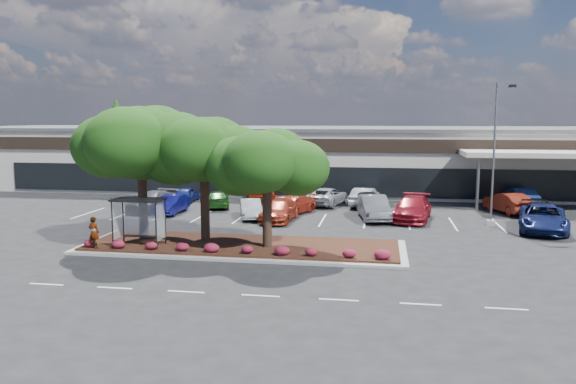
# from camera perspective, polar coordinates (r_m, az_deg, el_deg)

# --- Properties ---
(ground) EXTENTS (160.00, 160.00, 0.00)m
(ground) POSITION_cam_1_polar(r_m,az_deg,el_deg) (27.30, -2.65, -7.83)
(ground) COLOR black
(ground) RESTS_ON ground
(retail_store) EXTENTS (80.40, 25.20, 6.25)m
(retail_store) POSITION_cam_1_polar(r_m,az_deg,el_deg) (60.02, 4.23, 3.62)
(retail_store) COLOR beige
(retail_store) RESTS_ON ground
(landscape_island) EXTENTS (18.00, 6.00, 0.26)m
(landscape_island) POSITION_cam_1_polar(r_m,az_deg,el_deg) (31.49, -4.69, -5.53)
(landscape_island) COLOR #A09F9B
(landscape_island) RESTS_ON ground
(lane_markings) EXTENTS (33.12, 20.06, 0.01)m
(lane_markings) POSITION_cam_1_polar(r_m,az_deg,el_deg) (37.30, 0.52, -3.63)
(lane_markings) COLOR silver
(lane_markings) RESTS_ON ground
(shrub_row) EXTENTS (17.00, 0.80, 0.50)m
(shrub_row) POSITION_cam_1_polar(r_m,az_deg,el_deg) (29.42, -5.70, -5.71)
(shrub_row) COLOR maroon
(shrub_row) RESTS_ON landscape_island
(bus_shelter) EXTENTS (2.75, 1.55, 2.59)m
(bus_shelter) POSITION_cam_1_polar(r_m,az_deg,el_deg) (31.90, -14.82, -1.60)
(bus_shelter) COLOR black
(bus_shelter) RESTS_ON landscape_island
(island_tree_west) EXTENTS (7.20, 7.20, 7.89)m
(island_tree_west) POSITION_cam_1_polar(r_m,az_deg,el_deg) (33.27, -14.62, 2.07)
(island_tree_west) COLOR #143D0E
(island_tree_west) RESTS_ON landscape_island
(island_tree_mid) EXTENTS (6.60, 6.60, 7.32)m
(island_tree_mid) POSITION_cam_1_polar(r_m,az_deg,el_deg) (32.69, -8.49, 1.64)
(island_tree_mid) COLOR #143D0E
(island_tree_mid) RESTS_ON landscape_island
(island_tree_east) EXTENTS (5.80, 5.80, 6.50)m
(island_tree_east) POSITION_cam_1_polar(r_m,az_deg,el_deg) (30.27, -2.14, 0.48)
(island_tree_east) COLOR #143D0E
(island_tree_east) RESTS_ON landscape_island
(conifer_north_west) EXTENTS (4.40, 4.40, 10.00)m
(conifer_north_west) POSITION_cam_1_polar(r_m,az_deg,el_deg) (80.10, -16.94, 5.62)
(conifer_north_west) COLOR #143D0E
(conifer_north_west) RESTS_ON ground
(person_waiting) EXTENTS (0.68, 0.49, 1.73)m
(person_waiting) POSITION_cam_1_polar(r_m,az_deg,el_deg) (31.93, -19.12, -3.91)
(person_waiting) COLOR #594C47
(person_waiting) RESTS_ON landscape_island
(light_pole) EXTENTS (1.43, 0.55, 9.51)m
(light_pole) POSITION_cam_1_polar(r_m,az_deg,el_deg) (39.70, 20.30, 2.70)
(light_pole) COLOR #A09F9B
(light_pole) RESTS_ON ground
(car_0) EXTENTS (2.92, 5.47, 1.51)m
(car_0) POSITION_cam_1_polar(r_m,az_deg,el_deg) (45.29, -13.63, -0.90)
(car_0) COLOR #56565E
(car_0) RESTS_ON ground
(car_1) EXTENTS (1.53, 4.28, 1.41)m
(car_1) POSITION_cam_1_polar(r_m,az_deg,el_deg) (43.59, -11.76, -1.23)
(car_1) COLOR #0A0B52
(car_1) RESTS_ON ground
(car_2) EXTENTS (2.59, 4.36, 1.36)m
(car_2) POSITION_cam_1_polar(r_m,az_deg,el_deg) (40.85, -3.81, -1.71)
(car_2) COLOR #AEB3BB
(car_2) RESTS_ON ground
(car_3) EXTENTS (3.69, 5.05, 1.36)m
(car_3) POSITION_cam_1_polar(r_m,az_deg,el_deg) (42.53, 0.45, -1.32)
(car_3) COLOR maroon
(car_3) RESTS_ON ground
(car_4) EXTENTS (2.43, 5.18, 1.46)m
(car_4) POSITION_cam_1_polar(r_m,az_deg,el_deg) (39.62, -0.86, -1.90)
(car_4) COLOR maroon
(car_4) RESTS_ON ground
(car_5) EXTENTS (2.66, 5.44, 1.72)m
(car_5) POSITION_cam_1_polar(r_m,az_deg,el_deg) (40.63, 8.70, -1.57)
(car_5) COLOR #5C5D63
(car_5) RESTS_ON ground
(car_6) EXTENTS (3.25, 6.11, 1.69)m
(car_6) POSITION_cam_1_polar(r_m,az_deg,el_deg) (40.81, 12.53, -1.65)
(car_6) COLOR maroon
(car_6) RESTS_ON ground
(car_7) EXTENTS (4.05, 6.58, 1.70)m
(car_7) POSITION_cam_1_polar(r_m,az_deg,el_deg) (39.48, 24.49, -2.45)
(car_7) COLOR navy
(car_7) RESTS_ON ground
(car_8) EXTENTS (2.20, 5.13, 1.47)m
(car_8) POSITION_cam_1_polar(r_m,az_deg,el_deg) (41.80, 24.42, -2.08)
(car_8) COLOR black
(car_8) RESTS_ON ground
(car_9) EXTENTS (1.74, 3.95, 1.32)m
(car_9) POSITION_cam_1_polar(r_m,az_deg,el_deg) (49.31, -10.27, -0.24)
(car_9) COLOR navy
(car_9) RESTS_ON ground
(car_10) EXTENTS (3.09, 4.95, 1.34)m
(car_10) POSITION_cam_1_polar(r_m,az_deg,el_deg) (46.07, -7.15, -0.71)
(car_10) COLOR #1B4A17
(car_10) RESTS_ON ground
(car_11) EXTENTS (3.40, 5.49, 1.42)m
(car_11) POSITION_cam_1_polar(r_m,az_deg,el_deg) (49.60, -2.77, -0.03)
(car_11) COLOR #9C2910
(car_11) RESTS_ON ground
(car_12) EXTENTS (3.53, 5.64, 1.45)m
(car_12) POSITION_cam_1_polar(r_m,az_deg,el_deg) (46.90, 3.99, -0.45)
(car_12) COLOR #9C9FA7
(car_12) RESTS_ON ground
(car_13) EXTENTS (2.47, 4.85, 1.52)m
(car_13) POSITION_cam_1_polar(r_m,az_deg,el_deg) (46.66, 7.79, -0.50)
(car_13) COLOR #A1A7AC
(car_13) RESTS_ON ground
(car_14) EXTENTS (2.98, 4.96, 1.58)m
(car_14) POSITION_cam_1_polar(r_m,az_deg,el_deg) (44.64, 8.05, -0.83)
(car_14) COLOR black
(car_14) RESTS_ON ground
(car_15) EXTENTS (3.16, 5.05, 1.57)m
(car_15) POSITION_cam_1_polar(r_m,az_deg,el_deg) (46.10, 21.44, -1.02)
(car_15) COLOR maroon
(car_15) RESTS_ON ground
(car_17) EXTENTS (2.31, 4.97, 1.58)m
(car_17) POSITION_cam_1_polar(r_m,az_deg,el_deg) (49.79, 22.43, -0.47)
(car_17) COLOR navy
(car_17) RESTS_ON ground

